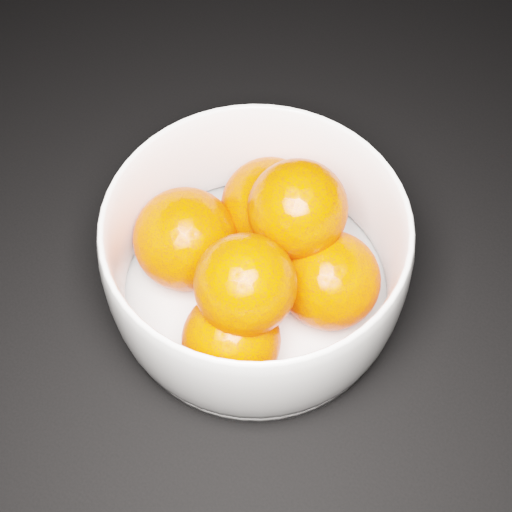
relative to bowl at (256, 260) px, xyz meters
The scene contains 2 objects.
bowl is the anchor object (origin of this frame).
orange_pile 0.01m from the bowl, 52.59° to the left, with size 0.20×0.20×0.13m.
Camera 1 is at (0.42, 0.01, 0.54)m, focal length 50.00 mm.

